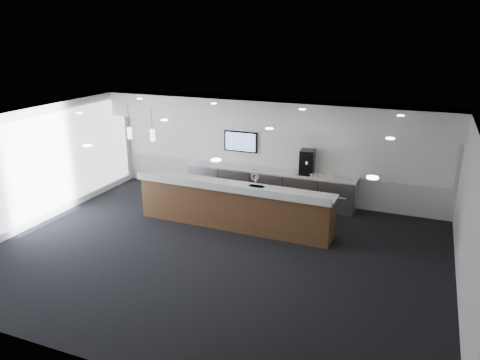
% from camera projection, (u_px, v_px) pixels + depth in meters
% --- Properties ---
extents(ground, '(10.00, 10.00, 0.00)m').
position_uv_depth(ground, '(217.00, 253.00, 10.60)').
color(ground, black).
rests_on(ground, ground).
extents(ceiling, '(10.00, 8.00, 0.02)m').
position_uv_depth(ceiling, '(214.00, 123.00, 9.67)').
color(ceiling, black).
rests_on(ceiling, back_wall).
extents(back_wall, '(10.00, 0.02, 3.00)m').
position_uv_depth(back_wall, '(274.00, 149.00, 13.66)').
color(back_wall, silver).
rests_on(back_wall, ground).
extents(left_wall, '(0.02, 8.00, 3.00)m').
position_uv_depth(left_wall, '(38.00, 166.00, 11.93)').
color(left_wall, silver).
rests_on(left_wall, ground).
extents(right_wall, '(0.02, 8.00, 3.00)m').
position_uv_depth(right_wall, '(469.00, 226.00, 8.34)').
color(right_wall, silver).
rests_on(right_wall, ground).
extents(soffit_bulkhead, '(10.00, 0.90, 0.70)m').
position_uv_depth(soffit_bulkhead, '(269.00, 112.00, 12.90)').
color(soffit_bulkhead, white).
rests_on(soffit_bulkhead, back_wall).
extents(alcove_panel, '(9.80, 0.06, 1.40)m').
position_uv_depth(alcove_panel, '(273.00, 146.00, 13.60)').
color(alcove_panel, white).
rests_on(alcove_panel, back_wall).
extents(window_blinds_wall, '(0.04, 7.36, 2.55)m').
position_uv_depth(window_blinds_wall, '(40.00, 167.00, 11.92)').
color(window_blinds_wall, silver).
rests_on(window_blinds_wall, left_wall).
extents(back_credenza, '(5.06, 0.66, 0.95)m').
position_uv_depth(back_credenza, '(269.00, 186.00, 13.66)').
color(back_credenza, '#9C9FA5').
rests_on(back_credenza, ground).
extents(wall_tv, '(1.05, 0.08, 0.62)m').
position_uv_depth(wall_tv, '(241.00, 142.00, 13.89)').
color(wall_tv, black).
rests_on(wall_tv, back_wall).
extents(pendant_left, '(0.12, 0.12, 0.30)m').
position_uv_depth(pendant_left, '(140.00, 140.00, 11.47)').
color(pendant_left, beige).
rests_on(pendant_left, ceiling).
extents(pendant_right, '(0.12, 0.12, 0.30)m').
position_uv_depth(pendant_right, '(117.00, 137.00, 11.72)').
color(pendant_right, beige).
rests_on(pendant_right, ceiling).
extents(ceiling_can_lights, '(7.00, 5.00, 0.02)m').
position_uv_depth(ceiling_can_lights, '(215.00, 124.00, 9.68)').
color(ceiling_can_lights, white).
rests_on(ceiling_can_lights, ceiling).
extents(service_counter, '(5.17, 0.97, 1.49)m').
position_uv_depth(service_counter, '(234.00, 205.00, 11.87)').
color(service_counter, '#4B2B19').
rests_on(service_counter, ground).
extents(coffee_machine, '(0.44, 0.55, 0.69)m').
position_uv_depth(coffee_machine, '(307.00, 162.00, 13.06)').
color(coffee_machine, black).
rests_on(coffee_machine, back_credenza).
extents(info_sign_left, '(0.16, 0.02, 0.21)m').
position_uv_depth(info_sign_left, '(254.00, 166.00, 13.52)').
color(info_sign_left, white).
rests_on(info_sign_left, back_credenza).
extents(info_sign_right, '(0.16, 0.04, 0.21)m').
position_uv_depth(info_sign_right, '(298.00, 171.00, 13.05)').
color(info_sign_right, white).
rests_on(info_sign_right, back_credenza).
extents(cup_0, '(0.10, 0.10, 0.09)m').
position_uv_depth(cup_0, '(332.00, 177.00, 12.72)').
color(cup_0, white).
rests_on(cup_0, back_credenza).
extents(cup_1, '(0.14, 0.14, 0.09)m').
position_uv_depth(cup_1, '(327.00, 177.00, 12.78)').
color(cup_1, white).
rests_on(cup_1, back_credenza).
extents(cup_2, '(0.12, 0.12, 0.09)m').
position_uv_depth(cup_2, '(321.00, 176.00, 12.83)').
color(cup_2, white).
rests_on(cup_2, back_credenza).
extents(cup_3, '(0.13, 0.13, 0.09)m').
position_uv_depth(cup_3, '(316.00, 175.00, 12.88)').
color(cup_3, white).
rests_on(cup_3, back_credenza).
extents(cup_4, '(0.14, 0.14, 0.09)m').
position_uv_depth(cup_4, '(311.00, 175.00, 12.93)').
color(cup_4, white).
rests_on(cup_4, back_credenza).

